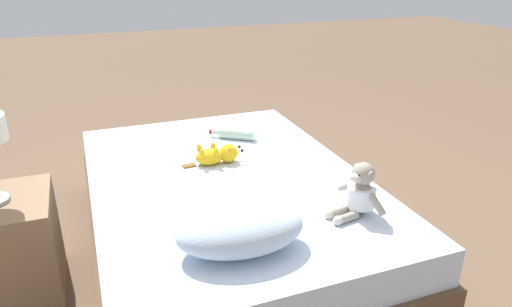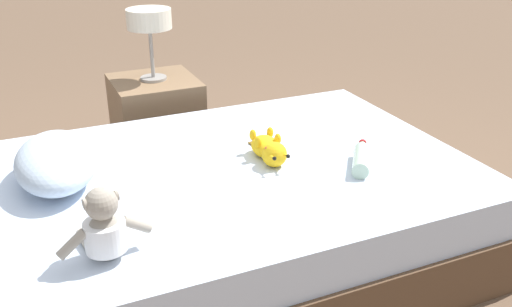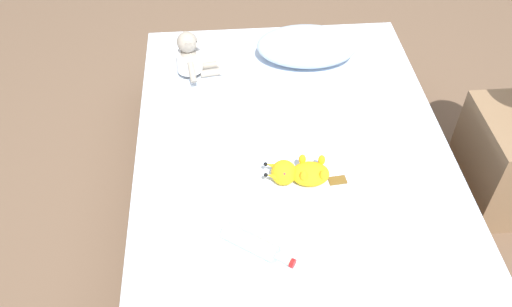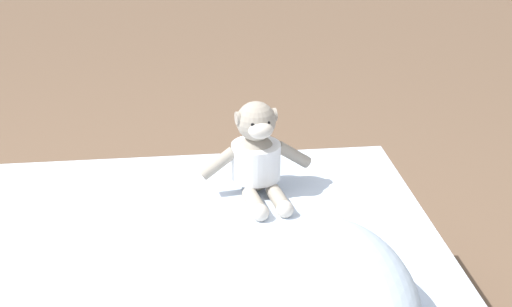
{
  "view_description": "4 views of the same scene",
  "coord_description": "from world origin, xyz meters",
  "px_view_note": "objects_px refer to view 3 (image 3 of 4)",
  "views": [
    {
      "loc": [
        0.62,
        2.05,
        1.44
      ],
      "look_at": [
        -0.16,
        -0.01,
        0.51
      ],
      "focal_mm": 32.91,
      "sensor_mm": 36.0,
      "label": 1
    },
    {
      "loc": [
        -1.88,
        0.72,
        1.39
      ],
      "look_at": [
        -0.17,
        -0.04,
        0.53
      ],
      "focal_mm": 40.0,
      "sensor_mm": 36.0,
      "label": 2
    },
    {
      "loc": [
        -0.28,
        -1.57,
        2.0
      ],
      "look_at": [
        -0.16,
        -0.08,
        0.49
      ],
      "focal_mm": 37.87,
      "sensor_mm": 36.0,
      "label": 3
    },
    {
      "loc": [
        1.13,
        0.38,
        1.24
      ],
      "look_at": [
        -0.43,
        0.55,
        0.51
      ],
      "focal_mm": 49.53,
      "sensor_mm": 36.0,
      "label": 4
    }
  ],
  "objects_px": {
    "bed": "(291,184)",
    "pillow": "(307,46)",
    "plush_monkey": "(191,58)",
    "glass_bottle": "(252,243)",
    "plush_yellow_creature": "(299,173)"
  },
  "relations": [
    {
      "from": "plush_yellow_creature",
      "to": "pillow",
      "type": "bearing_deg",
      "value": 79.73
    },
    {
      "from": "pillow",
      "to": "plush_monkey",
      "type": "bearing_deg",
      "value": -172.68
    },
    {
      "from": "plush_monkey",
      "to": "pillow",
      "type": "bearing_deg",
      "value": 7.32
    },
    {
      "from": "plush_monkey",
      "to": "glass_bottle",
      "type": "xyz_separation_m",
      "value": [
        0.21,
        -1.03,
        -0.06
      ]
    },
    {
      "from": "bed",
      "to": "pillow",
      "type": "bearing_deg",
      "value": 77.34
    },
    {
      "from": "pillow",
      "to": "plush_yellow_creature",
      "type": "xyz_separation_m",
      "value": [
        -0.14,
        -0.8,
        -0.04
      ]
    },
    {
      "from": "plush_monkey",
      "to": "plush_yellow_creature",
      "type": "height_order",
      "value": "plush_monkey"
    },
    {
      "from": "bed",
      "to": "pillow",
      "type": "relative_size",
      "value": 3.79
    },
    {
      "from": "bed",
      "to": "plush_monkey",
      "type": "relative_size",
      "value": 6.7
    },
    {
      "from": "plush_monkey",
      "to": "glass_bottle",
      "type": "relative_size",
      "value": 1.13
    },
    {
      "from": "plush_monkey",
      "to": "glass_bottle",
      "type": "bearing_deg",
      "value": -78.42
    },
    {
      "from": "bed",
      "to": "glass_bottle",
      "type": "xyz_separation_m",
      "value": [
        -0.21,
        -0.47,
        0.24
      ]
    },
    {
      "from": "pillow",
      "to": "bed",
      "type": "bearing_deg",
      "value": -102.66
    },
    {
      "from": "bed",
      "to": "plush_yellow_creature",
      "type": "height_order",
      "value": "plush_yellow_creature"
    },
    {
      "from": "glass_bottle",
      "to": "plush_yellow_creature",
      "type": "bearing_deg",
      "value": 55.94
    }
  ]
}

